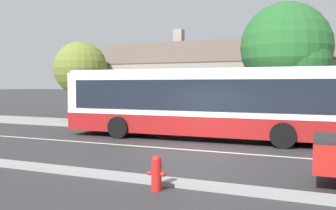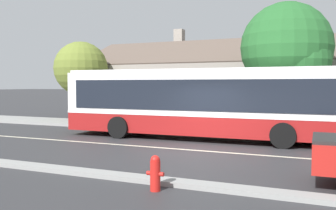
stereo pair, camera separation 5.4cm
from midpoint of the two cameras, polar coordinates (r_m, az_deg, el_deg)
ground_plane at (r=14.07m, az=4.38°, el=-6.91°), size 300.00×300.00×0.00m
sidewalk_far at (r=19.77m, az=10.12°, el=-3.83°), size 60.00×3.00×0.15m
curb_near at (r=9.79m, az=-4.97°, el=-11.01°), size 60.00×0.50×0.12m
lane_divider_stripe at (r=14.07m, az=4.38°, el=-6.90°), size 60.00×0.16×0.01m
community_building at (r=26.89m, az=13.88°, el=2.09°), size 24.16×10.16×6.77m
transit_bus at (r=16.91m, az=4.71°, el=0.53°), size 12.49×2.95×3.14m
bench_by_building at (r=21.35m, az=-6.75°, el=-1.97°), size 1.56×0.51×0.94m
street_tree_primary at (r=20.00m, az=18.03°, el=7.87°), size 4.58×4.58×6.62m
street_tree_secondary at (r=24.95m, az=-12.90°, el=5.25°), size 3.47×3.47×5.24m
fire_hydrant at (r=8.75m, az=-1.78°, el=-10.25°), size 0.42×0.24×0.83m
bike_rack at (r=23.89m, az=-13.48°, el=-1.20°), size 1.16×0.06×0.78m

